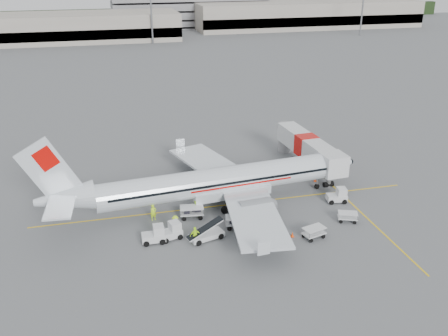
# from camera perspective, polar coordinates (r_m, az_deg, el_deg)

# --- Properties ---
(ground) EXTENTS (360.00, 360.00, 0.00)m
(ground) POSITION_cam_1_polar(r_m,az_deg,el_deg) (57.85, 0.48, -4.22)
(ground) COLOR #56595B
(stripe_lead) EXTENTS (44.00, 0.20, 0.01)m
(stripe_lead) POSITION_cam_1_polar(r_m,az_deg,el_deg) (57.85, 0.48, -4.21)
(stripe_lead) COLOR yellow
(stripe_lead) RESTS_ON ground
(stripe_cross) EXTENTS (0.20, 20.00, 0.01)m
(stripe_cross) POSITION_cam_1_polar(r_m,az_deg,el_deg) (56.35, 16.61, -6.07)
(stripe_cross) COLOR yellow
(stripe_cross) RESTS_ON ground
(terminal_west) EXTENTS (110.00, 22.00, 9.00)m
(terminal_west) POSITION_cam_1_polar(r_m,az_deg,el_deg) (183.09, -23.24, 14.38)
(terminal_west) COLOR gray
(terminal_west) RESTS_ON ground
(terminal_east) EXTENTS (90.00, 26.00, 10.00)m
(terminal_east) POSITION_cam_1_polar(r_m,az_deg,el_deg) (212.79, 9.35, 16.97)
(terminal_east) COLOR gray
(terminal_east) RESTS_ON ground
(parking_garage) EXTENTS (62.00, 24.00, 14.00)m
(parking_garage) POSITION_cam_1_polar(r_m,az_deg,el_deg) (214.05, -4.01, 17.78)
(parking_garage) COLOR slate
(parking_garage) RESTS_ON ground
(treeline) EXTENTS (300.00, 3.00, 6.00)m
(treeline) POSITION_cam_1_polar(r_m,az_deg,el_deg) (226.35, -11.21, 16.69)
(treeline) COLOR black
(treeline) RESTS_ON ground
(mast_center) EXTENTS (3.20, 1.20, 22.00)m
(mast_center) POSITION_cam_1_polar(r_m,az_deg,el_deg) (169.42, -8.34, 17.58)
(mast_center) COLOR slate
(mast_center) RESTS_ON ground
(mast_east) EXTENTS (3.20, 1.20, 22.00)m
(mast_east) POSITION_cam_1_polar(r_m,az_deg,el_deg) (192.43, 15.60, 17.65)
(mast_east) COLOR slate
(mast_east) RESTS_ON ground
(aircraft) EXTENTS (39.73, 32.52, 10.23)m
(aircraft) POSITION_cam_1_polar(r_m,az_deg,el_deg) (55.79, -0.33, 0.50)
(aircraft) COLOR silver
(aircraft) RESTS_ON ground
(jet_bridge) EXTENTS (4.64, 17.68, 4.59)m
(jet_bridge) POSITION_cam_1_polar(r_m,az_deg,el_deg) (67.79, 9.34, 1.81)
(jet_bridge) COLOR silver
(jet_bridge) RESTS_ON ground
(belt_loader) EXTENTS (4.98, 2.98, 2.54)m
(belt_loader) POSITION_cam_1_polar(r_m,az_deg,el_deg) (50.58, -2.02, -6.90)
(belt_loader) COLOR silver
(belt_loader) RESTS_ON ground
(tug_fore) EXTENTS (2.45, 1.63, 1.76)m
(tug_fore) POSITION_cam_1_polar(r_m,az_deg,el_deg) (59.60, 12.78, -3.03)
(tug_fore) COLOR silver
(tug_fore) RESTS_ON ground
(tug_mid) EXTENTS (2.57, 1.89, 1.77)m
(tug_mid) POSITION_cam_1_polar(r_m,az_deg,el_deg) (51.12, -6.17, -7.18)
(tug_mid) COLOR silver
(tug_mid) RESTS_ON ground
(tug_aft) EXTENTS (2.37, 1.39, 1.81)m
(tug_aft) POSITION_cam_1_polar(r_m,az_deg,el_deg) (50.74, -8.07, -7.51)
(tug_aft) COLOR silver
(tug_aft) RESTS_ON ground
(cart_loaded_a) EXTENTS (2.72, 1.95, 1.29)m
(cart_loaded_a) POSITION_cam_1_polar(r_m,az_deg,el_deg) (52.93, 1.53, -6.21)
(cart_loaded_a) COLOR silver
(cart_loaded_a) RESTS_ON ground
(cart_loaded_b) EXTENTS (2.72, 1.81, 1.33)m
(cart_loaded_b) POSITION_cam_1_polar(r_m,az_deg,el_deg) (54.94, -3.70, -5.06)
(cart_loaded_b) COLOR silver
(cart_loaded_b) RESTS_ON ground
(cart_empty_a) EXTENTS (2.57, 1.93, 1.19)m
(cart_empty_a) POSITION_cam_1_polar(r_m,az_deg,el_deg) (51.93, 10.23, -7.29)
(cart_empty_a) COLOR silver
(cart_empty_a) RESTS_ON ground
(cart_empty_b) EXTENTS (2.37, 1.89, 1.08)m
(cart_empty_b) POSITION_cam_1_polar(r_m,az_deg,el_deg) (55.76, 13.93, -5.45)
(cart_empty_b) COLOR silver
(cart_empty_b) RESTS_ON ground
(cone_nose) EXTENTS (0.36, 0.36, 0.58)m
(cone_nose) POSITION_cam_1_polar(r_m,az_deg,el_deg) (64.67, 10.40, -1.27)
(cone_nose) COLOR #FE440A
(cone_nose) RESTS_ON ground
(cone_port) EXTENTS (0.37, 0.37, 0.60)m
(cone_port) POSITION_cam_1_polar(r_m,az_deg,el_deg) (67.27, -2.78, 0.10)
(cone_port) COLOR #FE440A
(cone_port) RESTS_ON ground
(cone_stbd) EXTENTS (0.35, 0.35, 0.57)m
(cone_stbd) POSITION_cam_1_polar(r_m,az_deg,el_deg) (51.93, 7.82, -7.52)
(cone_stbd) COLOR #FE440A
(cone_stbd) RESTS_ON ground
(crew_a) EXTENTS (0.76, 0.59, 1.84)m
(crew_a) POSITION_cam_1_polar(r_m,az_deg,el_deg) (54.78, -8.08, -5.05)
(crew_a) COLOR #B7EA1A
(crew_a) RESTS_ON ground
(crew_b) EXTENTS (0.98, 1.04, 1.71)m
(crew_b) POSITION_cam_1_polar(r_m,az_deg,el_deg) (55.38, -3.19, -4.59)
(crew_b) COLOR #B7EA1A
(crew_b) RESTS_ON ground
(crew_c) EXTENTS (1.21, 1.36, 1.83)m
(crew_c) POSITION_cam_1_polar(r_m,az_deg,el_deg) (52.33, -5.57, -6.35)
(crew_c) COLOR #B7EA1A
(crew_c) RESTS_ON ground
(crew_d) EXTENTS (1.10, 0.51, 1.83)m
(crew_d) POSITION_cam_1_polar(r_m,az_deg,el_deg) (50.15, -3.31, -7.68)
(crew_d) COLOR #B7EA1A
(crew_d) RESTS_ON ground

